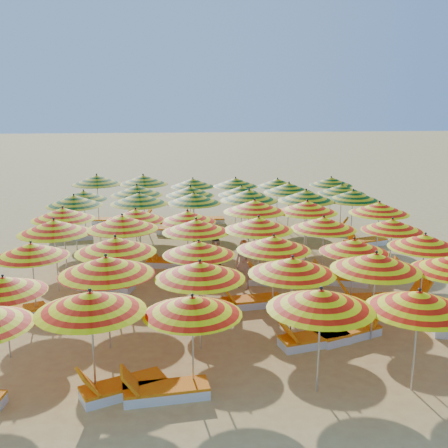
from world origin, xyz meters
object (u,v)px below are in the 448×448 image
at_px(umbrella_28, 307,207).
at_px(beachgoer_b, 213,250).
at_px(umbrella_30, 74,200).
at_px(lounger_20, 134,220).
at_px(umbrella_4, 419,301).
at_px(umbrella_31, 139,198).
at_px(umbrella_1, 90,302).
at_px(lounger_2, 164,391).
at_px(umbrella_20, 196,226).
at_px(umbrella_35, 353,196).
at_px(umbrella_41, 342,189).
at_px(umbrella_45, 236,182).
at_px(umbrella_3, 321,299).
at_px(lounger_13, 372,274).
at_px(umbrella_21, 259,224).
at_px(umbrella_24, 63,214).
at_px(umbrella_14, 199,248).
at_px(umbrella_40, 289,188).
at_px(umbrella_17, 425,241).
at_px(umbrella_46, 278,183).
at_px(umbrella_26, 187,216).
at_px(umbrella_38, 190,191).
at_px(umbrella_42, 97,180).
at_px(lounger_6, 12,314).
at_px(lounger_11, 273,279).
at_px(umbrella_23, 392,225).
at_px(lounger_15, 365,242).
at_px(lounger_7, 250,301).
at_px(umbrella_29, 379,208).
at_px(umbrella_34, 306,196).
at_px(umbrella_10, 376,262).
at_px(lounger_12, 339,279).
at_px(lounger_17, 179,231).
at_px(umbrella_15, 274,243).
at_px(umbrella_12, 31,250).
at_px(umbrella_47, 331,181).
at_px(lounger_16, 70,236).
at_px(lounger_21, 204,220).
at_px(umbrella_39, 241,191).
at_px(lounger_1, 121,388).
at_px(umbrella_37, 137,190).
at_px(umbrella_8, 200,270).
at_px(lounger_4, 349,332).
at_px(umbrella_2, 192,306).
at_px(lounger_8, 367,300).
at_px(lounger_9, 402,300).
at_px(lounger_18, 328,229).
at_px(beachgoer_a, 244,264).
at_px(lounger_10, 105,285).
at_px(umbrella_19, 122,222).
at_px(lounger_14, 171,262).
at_px(umbrella_43, 143,180).
at_px(umbrella_22, 324,223).

distance_m(umbrella_28, beachgoer_b, 3.69).
xyz_separation_m(umbrella_30, lounger_20, (1.81, 4.22, -1.80)).
height_order(umbrella_4, umbrella_31, umbrella_31).
xyz_separation_m(umbrella_1, lounger_2, (1.36, -0.20, -1.85)).
height_order(umbrella_20, umbrella_35, umbrella_35).
bearing_deg(umbrella_41, umbrella_45, 154.15).
bearing_deg(umbrella_1, lounger_2, -8.36).
relative_size(umbrella_3, lounger_13, 1.42).
bearing_deg(umbrella_21, umbrella_24, 161.73).
height_order(umbrella_14, umbrella_35, umbrella_35).
bearing_deg(umbrella_20, umbrella_40, 56.66).
xyz_separation_m(umbrella_17, umbrella_46, (-2.26, 10.62, -0.10)).
xyz_separation_m(umbrella_26, umbrella_30, (-4.15, 2.29, 0.16)).
bearing_deg(umbrella_40, lounger_20, 161.14).
xyz_separation_m(umbrella_38, umbrella_42, (-4.06, 2.09, 0.18)).
xyz_separation_m(lounger_6, lounger_11, (7.42, 2.22, 0.00)).
bearing_deg(umbrella_23, lounger_15, 82.59).
bearing_deg(lounger_7, umbrella_29, -151.85).
bearing_deg(umbrella_34, umbrella_14, -125.22).
distance_m(umbrella_10, lounger_12, 4.44).
height_order(umbrella_30, lounger_17, umbrella_30).
xyz_separation_m(umbrella_15, lounger_6, (-7.06, -0.17, -1.75)).
xyz_separation_m(umbrella_12, umbrella_47, (10.85, 10.26, 0.00)).
distance_m(umbrella_42, umbrella_45, 6.14).
height_order(lounger_16, lounger_21, same).
distance_m(umbrella_3, umbrella_39, 12.79).
height_order(umbrella_24, umbrella_26, umbrella_24).
height_order(umbrella_15, lounger_1, umbrella_15).
bearing_deg(umbrella_37, umbrella_14, -74.90).
relative_size(umbrella_4, umbrella_35, 1.08).
bearing_deg(umbrella_10, umbrella_42, 123.48).
relative_size(umbrella_8, umbrella_14, 1.06).
bearing_deg(lounger_4, umbrella_24, 119.66).
relative_size(umbrella_2, lounger_8, 1.21).
relative_size(lounger_9, lounger_18, 1.00).
height_order(umbrella_29, beachgoer_a, umbrella_29).
relative_size(umbrella_14, umbrella_30, 0.94).
bearing_deg(beachgoer_a, umbrella_37, 142.61).
bearing_deg(lounger_9, umbrella_34, 87.51).
bearing_deg(lounger_10, lounger_12, -161.37).
height_order(umbrella_19, lounger_14, umbrella_19).
xyz_separation_m(umbrella_28, lounger_18, (1.86, 3.96, -1.83)).
bearing_deg(umbrella_10, umbrella_15, 134.14).
distance_m(umbrella_20, umbrella_23, 6.18).
bearing_deg(lounger_14, umbrella_3, 121.55).
xyz_separation_m(umbrella_12, umbrella_31, (2.44, 6.04, 0.17)).
relative_size(umbrella_2, lounger_17, 1.15).
bearing_deg(lounger_11, beachgoer_b, -27.15).
bearing_deg(umbrella_14, umbrella_43, 101.35).
bearing_deg(umbrella_30, umbrella_22, -26.23).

